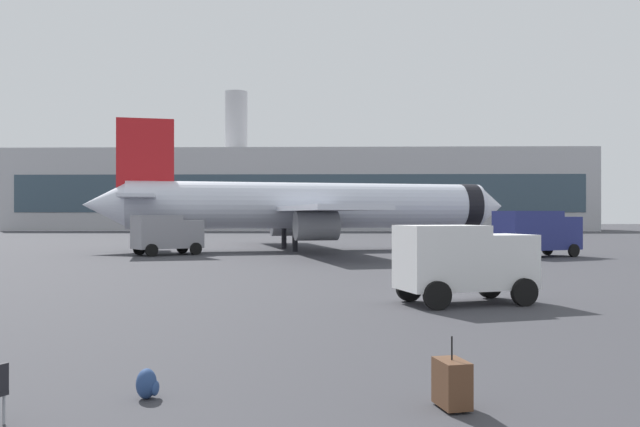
{
  "coord_description": "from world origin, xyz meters",
  "views": [
    {
      "loc": [
        0.1,
        -3.01,
        2.95
      ],
      "look_at": [
        -0.74,
        30.61,
        3.0
      ],
      "focal_mm": 36.43,
      "sensor_mm": 36.0,
      "label": 1
    }
  ],
  "objects_px": {
    "airplane_at_gate": "(310,206)",
    "rolling_suitcase": "(452,383)",
    "fuel_truck": "(536,231)",
    "safety_cone_mid": "(397,246)",
    "cargo_van": "(463,260)",
    "service_truck": "(167,233)",
    "traveller_backpack": "(147,384)",
    "safety_cone_near": "(447,252)"
  },
  "relations": [
    {
      "from": "fuel_truck",
      "to": "safety_cone_near",
      "type": "height_order",
      "value": "fuel_truck"
    },
    {
      "from": "airplane_at_gate",
      "to": "traveller_backpack",
      "type": "relative_size",
      "value": 73.53
    },
    {
      "from": "service_truck",
      "to": "safety_cone_mid",
      "type": "relative_size",
      "value": 7.26
    },
    {
      "from": "service_truck",
      "to": "safety_cone_mid",
      "type": "height_order",
      "value": "service_truck"
    },
    {
      "from": "safety_cone_mid",
      "to": "rolling_suitcase",
      "type": "bearing_deg",
      "value": -94.23
    },
    {
      "from": "cargo_van",
      "to": "safety_cone_near",
      "type": "height_order",
      "value": "cargo_van"
    },
    {
      "from": "safety_cone_mid",
      "to": "rolling_suitcase",
      "type": "height_order",
      "value": "rolling_suitcase"
    },
    {
      "from": "safety_cone_mid",
      "to": "traveller_backpack",
      "type": "height_order",
      "value": "safety_cone_mid"
    },
    {
      "from": "traveller_backpack",
      "to": "airplane_at_gate",
      "type": "bearing_deg",
      "value": 88.9
    },
    {
      "from": "cargo_van",
      "to": "safety_cone_mid",
      "type": "bearing_deg",
      "value": 88.57
    },
    {
      "from": "cargo_van",
      "to": "traveller_backpack",
      "type": "xyz_separation_m",
      "value": [
        -7.22,
        -11.2,
        -1.22
      ]
    },
    {
      "from": "traveller_backpack",
      "to": "cargo_van",
      "type": "bearing_deg",
      "value": 57.18
    },
    {
      "from": "safety_cone_near",
      "to": "service_truck",
      "type": "bearing_deg",
      "value": 174.2
    },
    {
      "from": "airplane_at_gate",
      "to": "safety_cone_mid",
      "type": "distance_m",
      "value": 7.92
    },
    {
      "from": "cargo_van",
      "to": "rolling_suitcase",
      "type": "relative_size",
      "value": 4.36
    },
    {
      "from": "safety_cone_mid",
      "to": "cargo_van",
      "type": "bearing_deg",
      "value": -91.43
    },
    {
      "from": "fuel_truck",
      "to": "safety_cone_near",
      "type": "xyz_separation_m",
      "value": [
        -6.33,
        -0.71,
        -1.41
      ]
    },
    {
      "from": "service_truck",
      "to": "traveller_backpack",
      "type": "height_order",
      "value": "service_truck"
    },
    {
      "from": "safety_cone_mid",
      "to": "service_truck",
      "type": "bearing_deg",
      "value": -157.82
    },
    {
      "from": "airplane_at_gate",
      "to": "rolling_suitcase",
      "type": "xyz_separation_m",
      "value": [
        3.94,
        -44.1,
        -3.27
      ]
    },
    {
      "from": "airplane_at_gate",
      "to": "cargo_van",
      "type": "height_order",
      "value": "airplane_at_gate"
    },
    {
      "from": "fuel_truck",
      "to": "cargo_van",
      "type": "relative_size",
      "value": 1.34
    },
    {
      "from": "safety_cone_mid",
      "to": "rolling_suitcase",
      "type": "xyz_separation_m",
      "value": [
        -3.25,
        -44.0,
        0.04
      ]
    },
    {
      "from": "service_truck",
      "to": "cargo_van",
      "type": "distance_m",
      "value": 30.23
    },
    {
      "from": "cargo_van",
      "to": "traveller_backpack",
      "type": "relative_size",
      "value": 10.0
    },
    {
      "from": "cargo_van",
      "to": "safety_cone_near",
      "type": "distance_m",
      "value": 23.56
    },
    {
      "from": "rolling_suitcase",
      "to": "cargo_van",
      "type": "bearing_deg",
      "value": 78.13
    },
    {
      "from": "service_truck",
      "to": "cargo_van",
      "type": "relative_size",
      "value": 1.07
    },
    {
      "from": "cargo_van",
      "to": "rolling_suitcase",
      "type": "xyz_separation_m",
      "value": [
        -2.44,
        -11.63,
        -1.06
      ]
    },
    {
      "from": "rolling_suitcase",
      "to": "service_truck",
      "type": "bearing_deg",
      "value": 110.87
    },
    {
      "from": "fuel_truck",
      "to": "safety_cone_mid",
      "type": "distance_m",
      "value": 12.33
    },
    {
      "from": "airplane_at_gate",
      "to": "cargo_van",
      "type": "bearing_deg",
      "value": -78.88
    },
    {
      "from": "fuel_truck",
      "to": "safety_cone_near",
      "type": "relative_size",
      "value": 8.83
    },
    {
      "from": "airplane_at_gate",
      "to": "service_truck",
      "type": "distance_m",
      "value": 12.58
    },
    {
      "from": "airplane_at_gate",
      "to": "service_truck",
      "type": "bearing_deg",
      "value": -144.77
    },
    {
      "from": "service_truck",
      "to": "fuel_truck",
      "type": "xyz_separation_m",
      "value": [
        26.27,
        -1.31,
        0.16
      ]
    },
    {
      "from": "fuel_truck",
      "to": "safety_cone_mid",
      "type": "bearing_deg",
      "value": 136.84
    },
    {
      "from": "safety_cone_mid",
      "to": "safety_cone_near",
      "type": "bearing_deg",
      "value": -74.0
    },
    {
      "from": "service_truck",
      "to": "cargo_van",
      "type": "height_order",
      "value": "service_truck"
    },
    {
      "from": "safety_cone_mid",
      "to": "rolling_suitcase",
      "type": "relative_size",
      "value": 0.64
    },
    {
      "from": "service_truck",
      "to": "safety_cone_near",
      "type": "distance_m",
      "value": 20.08
    },
    {
      "from": "safety_cone_mid",
      "to": "traveller_backpack",
      "type": "distance_m",
      "value": 44.31
    }
  ]
}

